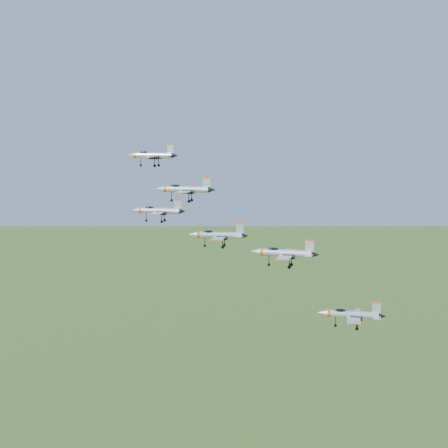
# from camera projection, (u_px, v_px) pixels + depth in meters

# --- Properties ---
(jet_lead) EXTENTS (13.36, 11.10, 3.57)m
(jet_lead) POSITION_uv_depth(u_px,v_px,m) (152.00, 155.00, 149.76)
(jet_lead) COLOR #B2B9C0
(jet_left_high) EXTENTS (13.64, 11.19, 3.66)m
(jet_left_high) POSITION_uv_depth(u_px,v_px,m) (184.00, 189.00, 136.37)
(jet_left_high) COLOR #B2B9C0
(jet_right_high) EXTENTS (10.54, 8.64, 2.83)m
(jet_right_high) POSITION_uv_depth(u_px,v_px,m) (158.00, 210.00, 116.25)
(jet_right_high) COLOR #B2B9C0
(jet_left_low) EXTENTS (13.65, 11.24, 3.65)m
(jet_left_low) POSITION_uv_depth(u_px,v_px,m) (218.00, 235.00, 138.51)
(jet_left_low) COLOR #B2B9C0
(jet_right_low) EXTENTS (13.74, 11.38, 3.67)m
(jet_right_low) POSITION_uv_depth(u_px,v_px,m) (284.00, 253.00, 121.75)
(jet_right_low) COLOR #B2B9C0
(jet_trail) EXTENTS (13.89, 11.40, 3.72)m
(jet_trail) POSITION_uv_depth(u_px,v_px,m) (351.00, 314.00, 127.05)
(jet_trail) COLOR #B2B9C0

